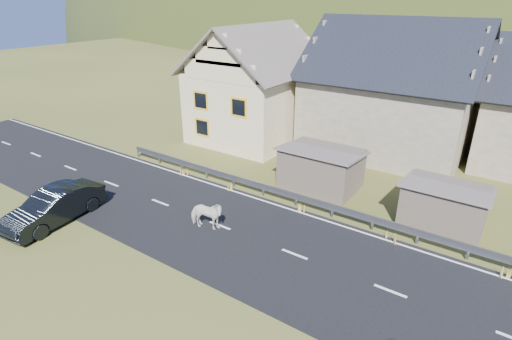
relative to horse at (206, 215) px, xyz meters
The scene contains 11 objects.
ground 4.44m from the horse, ahead, with size 160.00×160.00×0.00m, color #3E4219.
road 4.43m from the horse, ahead, with size 60.00×7.00×0.04m, color black.
lane_markings 4.43m from the horse, ahead, with size 60.00×6.60×0.01m, color silver.
guardrail 6.06m from the horse, 44.20° to the left, with size 28.10×0.09×0.75m.
shed_left 7.42m from the horse, 71.62° to the left, with size 4.30×3.30×2.40m, color #695B4F.
shed_right 11.00m from the horse, 36.49° to the left, with size 3.80×2.90×2.20m, color #695B4F.
house_cream 14.22m from the horse, 114.32° to the left, with size 7.80×9.80×8.30m.
house_stone_a 16.36m from the horse, 77.87° to the left, with size 10.80×9.80×8.90m.
conifer_patch 121.71m from the horse, 114.62° to the left, with size 76.00×50.00×28.00m, color black.
horse is the anchor object (origin of this frame).
car 7.30m from the horse, 151.55° to the right, with size 1.69×4.84×1.59m, color black.
Camera 1 is at (6.44, -12.31, 9.99)m, focal length 28.00 mm.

